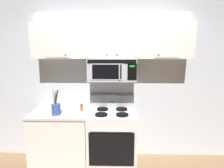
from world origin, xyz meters
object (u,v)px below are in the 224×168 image
at_px(utensil_crock_blue, 56,108).
at_px(spice_jar, 82,107).
at_px(salt_shaker, 59,105).
at_px(over_range_microwave, 112,70).
at_px(stove_range, 112,138).

relative_size(utensil_crock_blue, spice_jar, 3.94).
bearing_deg(spice_jar, salt_shaker, 161.82).
height_order(utensil_crock_blue, spice_jar, utensil_crock_blue).
xyz_separation_m(utensil_crock_blue, salt_shaker, (-0.07, 0.35, -0.06)).
relative_size(over_range_microwave, salt_shaker, 8.15).
relative_size(stove_range, over_range_microwave, 1.47).
distance_m(salt_shaker, spice_jar, 0.45).
relative_size(utensil_crock_blue, salt_shaker, 4.32).
relative_size(over_range_microwave, utensil_crock_blue, 1.88).
bearing_deg(over_range_microwave, utensil_crock_blue, -164.34).
xyz_separation_m(utensil_crock_blue, spice_jar, (0.36, 0.22, -0.06)).
distance_m(over_range_microwave, salt_shaker, 1.13).
bearing_deg(utensil_crock_blue, spice_jar, 31.18).
distance_m(stove_range, spice_jar, 0.70).
height_order(over_range_microwave, spice_jar, over_range_microwave).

